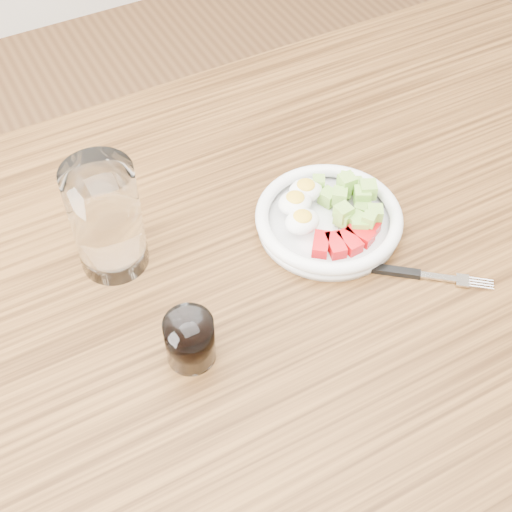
{
  "coord_description": "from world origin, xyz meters",
  "views": [
    {
      "loc": [
        -0.3,
        -0.52,
        1.52
      ],
      "look_at": [
        -0.01,
        0.01,
        0.8
      ],
      "focal_mm": 50.0,
      "sensor_mm": 36.0,
      "label": 1
    }
  ],
  "objects": [
    {
      "name": "ground",
      "position": [
        0.0,
        0.0,
        0.0
      ],
      "size": [
        4.0,
        4.0,
        0.0
      ],
      "primitive_type": "plane",
      "color": "brown",
      "rests_on": "ground"
    },
    {
      "name": "coffee_glass",
      "position": [
        -0.14,
        -0.07,
        0.8
      ],
      "size": [
        0.06,
        0.06,
        0.07
      ],
      "color": "white",
      "rests_on": "dining_table"
    },
    {
      "name": "bowl",
      "position": [
        0.12,
        0.03,
        0.79
      ],
      "size": [
        0.21,
        0.21,
        0.05
      ],
      "color": "white",
      "rests_on": "dining_table"
    },
    {
      "name": "dining_table",
      "position": [
        0.0,
        0.0,
        0.67
      ],
      "size": [
        1.5,
        0.9,
        0.77
      ],
      "color": "brown",
      "rests_on": "ground"
    },
    {
      "name": "water_glass",
      "position": [
        -0.17,
        0.12,
        0.85
      ],
      "size": [
        0.09,
        0.09,
        0.16
      ],
      "primitive_type": "cylinder",
      "color": "white",
      "rests_on": "dining_table"
    },
    {
      "name": "fork",
      "position": [
        0.16,
        -0.09,
        0.77
      ],
      "size": [
        0.15,
        0.13,
        0.01
      ],
      "color": "black",
      "rests_on": "dining_table"
    }
  ]
}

